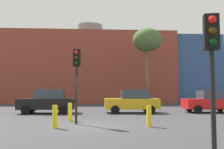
{
  "coord_description": "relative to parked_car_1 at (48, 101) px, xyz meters",
  "views": [
    {
      "loc": [
        0.37,
        -12.53,
        1.71
      ],
      "look_at": [
        1.61,
        7.43,
        3.05
      ],
      "focal_mm": 39.84,
      "sensor_mm": 36.0,
      "label": 1
    }
  ],
  "objects": [
    {
      "name": "traffic_light_near_right",
      "position": [
        6.62,
        -13.66,
        1.76
      ],
      "size": [
        0.4,
        0.39,
        3.63
      ],
      "rotation": [
        0.0,
        0.0,
        -1.8
      ],
      "color": "black",
      "rests_on": "ground_plane"
    },
    {
      "name": "building_backdrop",
      "position": [
        2.66,
        20.01,
        4.22
      ],
      "size": [
        39.1,
        11.21,
        12.29
      ],
      "color": "brown",
      "rests_on": "ground_plane"
    },
    {
      "name": "parked_car_1",
      "position": [
        0.0,
        0.0,
        0.0
      ],
      "size": [
        4.25,
        2.09,
        1.84
      ],
      "rotation": [
        0.0,
        0.0,
        3.14
      ],
      "color": "black",
      "rests_on": "ground_plane"
    },
    {
      "name": "bollard_yellow_1",
      "position": [
        6.3,
        -7.65,
        -0.4
      ],
      "size": [
        0.24,
        0.24,
        1.02
      ],
      "primitive_type": "cylinder",
      "color": "yellow",
      "rests_on": "ground_plane"
    },
    {
      "name": "parked_car_2",
      "position": [
        6.59,
        -0.0,
        -0.01
      ],
      "size": [
        4.22,
        2.07,
        1.83
      ],
      "rotation": [
        0.0,
        0.0,
        3.14
      ],
      "color": "gold",
      "rests_on": "ground_plane"
    },
    {
      "name": "bollard_yellow_2",
      "position": [
        2.25,
        -5.13,
        -0.4
      ],
      "size": [
        0.24,
        0.24,
        1.03
      ],
      "primitive_type": "cylinder",
      "color": "yellow",
      "rests_on": "ground_plane"
    },
    {
      "name": "parked_car_3",
      "position": [
        12.92,
        0.0,
        -0.03
      ],
      "size": [
        4.1,
        2.01,
        1.78
      ],
      "rotation": [
        0.0,
        0.0,
        3.14
      ],
      "color": "red",
      "rests_on": "ground_plane"
    },
    {
      "name": "ground_plane",
      "position": [
        3.4,
        -7.06,
        -0.92
      ],
      "size": [
        200.0,
        200.0,
        0.0
      ],
      "primitive_type": "plane",
      "color": "#38383A"
    },
    {
      "name": "traffic_light_island",
      "position": [
        2.71,
        -6.53,
        1.96
      ],
      "size": [
        0.39,
        0.38,
        3.91
      ],
      "rotation": [
        0.0,
        0.0,
        -1.72
      ],
      "color": "black",
      "rests_on": "ground_plane"
    },
    {
      "name": "bare_tree_0",
      "position": [
        9.83,
        9.58,
        6.81
      ],
      "size": [
        3.52,
        3.52,
        9.26
      ],
      "color": "brown",
      "rests_on": "ground_plane"
    },
    {
      "name": "bollard_yellow_0",
      "position": [
        1.84,
        -7.84,
        -0.39
      ],
      "size": [
        0.24,
        0.24,
        1.06
      ],
      "primitive_type": "cylinder",
      "color": "yellow",
      "rests_on": "ground_plane"
    }
  ]
}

